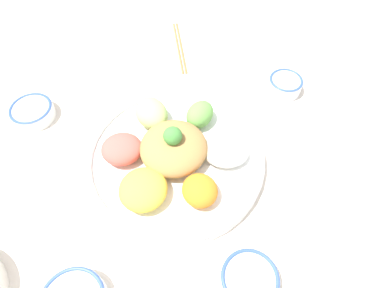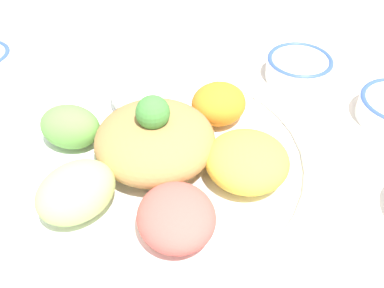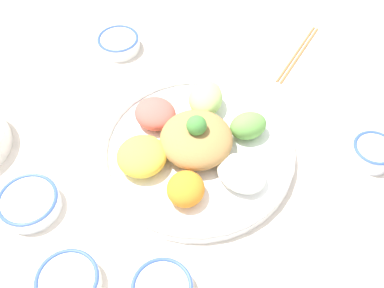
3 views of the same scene
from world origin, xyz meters
TOP-DOWN VIEW (x-y plane):
  - ground_plane at (0.00, 0.00)m, footprint 2.40×2.40m
  - salad_platter at (-0.02, 0.01)m, footprint 0.41×0.41m
  - sauce_bowl_dark at (-0.09, -0.29)m, footprint 0.11×0.11m

SIDE VIEW (x-z plane):
  - ground_plane at x=0.00m, z-range 0.00..0.00m
  - sauce_bowl_dark at x=-0.09m, z-range 0.00..0.04m
  - salad_platter at x=-0.02m, z-range -0.03..0.09m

